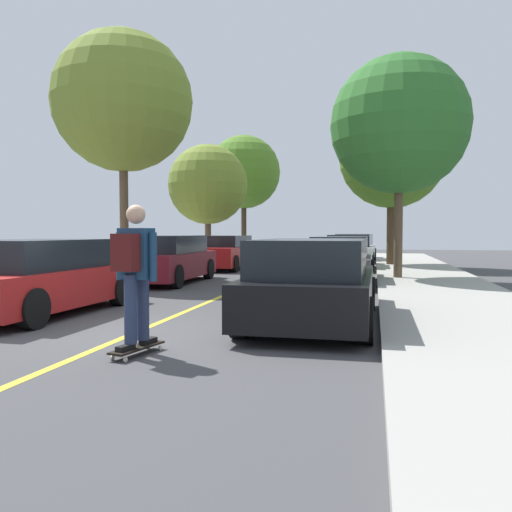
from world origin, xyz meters
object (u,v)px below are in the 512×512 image
Objects in this scene: parked_car_left_nearest at (38,277)px; parked_car_right_farthest at (355,248)px; street_tree_left_near at (208,185)px; fire_hydrant at (17,279)px; street_tree_right_near at (392,156)px; skateboarder at (135,267)px; skateboard at (137,348)px; parked_car_left_near at (168,259)px; street_tree_right_nearest at (400,125)px; parked_car_right_near at (340,261)px; parked_car_right_far at (350,252)px; street_tree_left_far at (244,172)px; street_tree_left_nearest at (123,102)px; parked_car_left_far at (223,253)px; parked_car_right_nearest at (314,281)px.

parked_car_left_nearest is 19.59m from parked_car_right_farthest.
street_tree_left_near is 7.76× the size of fire_hydrant.
skateboarder is at bearing -101.48° from street_tree_right_near.
street_tree_left_near is 6.26× the size of skateboard.
street_tree_right_nearest reaches higher than parked_car_left_near.
parked_car_left_nearest is 8.58m from parked_car_right_near.
parked_car_left_nearest is at bearing -125.50° from parked_car_right_near.
parked_car_right_far is (4.98, 7.05, -0.01)m from parked_car_left_near.
street_tree_left_far is at bearing 95.91° from parked_car_left_near.
street_tree_left_nearest is at bearing -171.54° from street_tree_right_nearest.
street_tree_right_nearest is at bearing -72.65° from parked_car_right_far.
skateboard is (3.14, -8.74, -0.61)m from parked_car_left_near.
street_tree_left_nearest is at bearing -136.26° from street_tree_right_near.
street_tree_left_nearest is at bearing 91.65° from fire_hydrant.
parked_car_left_far is at bearing -80.73° from street_tree_left_far.
street_tree_right_nearest is (6.63, 7.93, 3.99)m from parked_car_left_nearest.
skateboarder reaches higher than parked_car_right_far.
street_tree_right_near is (8.29, -0.55, 1.00)m from street_tree_left_near.
fire_hydrant is (-6.48, -5.57, -0.17)m from parked_car_right_near.
parked_car_left_far is 11.16m from street_tree_left_far.
street_tree_right_near is (1.65, 7.64, 4.06)m from parked_car_right_near.
street_tree_right_near reaches higher than parked_car_right_far.
parked_car_right_near is at bearing 54.50° from parked_car_left_nearest.
parked_car_left_nearest is 8.41m from street_tree_left_nearest.
street_tree_right_near is 18.14m from skateboard.
parked_car_right_near is 0.60× the size of street_tree_left_far.
parked_car_left_near is 0.66× the size of street_tree_right_near.
street_tree_left_nearest reaches higher than street_tree_left_near.
parked_car_left_near is at bearing -84.09° from street_tree_left_far.
parked_car_left_far is 0.61× the size of street_tree_left_far.
parked_car_right_farthest is 21.63m from skateboarder.
parked_car_left_near is at bearing -90.01° from parked_car_left_far.
parked_car_left_near is 0.63× the size of street_tree_left_far.
street_tree_left_far is at bearing 126.62° from parked_car_right_far.
street_tree_right_near is (1.65, 1.41, 4.03)m from parked_car_right_far.
parked_car_left_near is 0.68× the size of street_tree_right_nearest.
street_tree_right_near is (6.63, 2.61, 4.04)m from parked_car_left_far.
parked_car_right_farthest reaches higher than parked_car_left_nearest.
parked_car_right_nearest reaches higher than fire_hydrant.
parked_car_right_nearest reaches higher than parked_car_left_nearest.
parked_car_right_farthest is 0.87× the size of street_tree_left_near.
parked_car_right_near is at bearing -45.28° from parked_car_left_far.
parked_car_left_far is at bearing 102.11° from skateboarder.
parked_car_right_near is at bearing 9.25° from parked_car_left_near.
parked_car_right_nearest is at bearing 1.88° from parked_car_left_nearest.
skateboard is at bearing -96.64° from parked_car_right_far.
parked_car_right_near is at bearing 2.49° from street_tree_left_nearest.
parked_car_left_nearest is at bearing -114.40° from street_tree_right_near.
street_tree_left_nearest is 11.75m from skateboard.
skateboard is at bearing -70.22° from parked_car_left_near.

